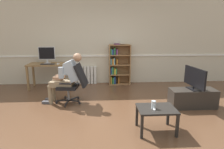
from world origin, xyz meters
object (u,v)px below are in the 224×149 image
Objects in this scene: computer_desk at (48,68)px; radiator at (84,75)px; imac_monitor at (47,54)px; drinking_glass at (153,105)px; person_seated at (66,77)px; computer_mouse at (58,64)px; tv_screen at (195,78)px; coffee_table at (156,111)px; keyboard at (48,64)px; bookshelf at (118,65)px; spare_remote at (154,109)px; office_chair at (74,82)px; tv_stand at (192,98)px.

radiator is (1.03, 0.39, -0.34)m from computer_desk.
imac_monitor is 3.83m from drinking_glass.
person_seated is 2.27m from drinking_glass.
imac_monitor is 0.41× the size of person_seated.
person_seated is at bearing -69.43° from computer_mouse.
imac_monitor is 4.16m from tv_screen.
tv_screen reaches higher than coffee_table.
drinking_glass is (2.46, -2.61, -0.26)m from keyboard.
drinking_glass is (0.34, -3.05, -0.14)m from bookshelf.
spare_remote is (2.50, -2.78, -0.19)m from computer_desk.
office_chair reaches higher than computer_desk.
imac_monitor reaches higher than tv_screen.
person_seated is 2.30m from spare_remote.
tv_stand is (3.67, -1.58, -0.55)m from keyboard.
coffee_table is at bearing -49.71° from computer_mouse.
keyboard is at bearing -168.45° from bookshelf.
bookshelf is 2.10× the size of coffee_table.
bookshelf is 1.18m from radiator.
office_chair is (-1.20, -1.60, -0.12)m from bookshelf.
keyboard is 3.97× the size of computer_mouse.
keyboard is 0.29× the size of bookshelf.
computer_mouse is at bearing 141.08° from spare_remote.
computer_desk is at bearing -136.85° from office_chair.
spare_remote is (-1.21, -1.06, 0.23)m from tv_stand.
person_seated is at bearing 140.76° from coffee_table.
drinking_glass is at bearing -167.64° from coffee_table.
spare_remote is at bearing -80.25° from drinking_glass.
drinking_glass is at bearing 111.74° from spare_remote.
imac_monitor reaches higher than tv_stand.
imac_monitor reaches higher than computer_desk.
bookshelf is 9.13× the size of spare_remote.
imac_monitor is at bearing -142.61° from person_seated.
person_seated reaches higher than keyboard.
computer_desk is 0.20m from keyboard.
radiator reaches higher than spare_remote.
computer_mouse is (0.36, -0.20, -0.27)m from imac_monitor.
person_seated is (0.80, -1.36, -0.39)m from imac_monitor.
coffee_table is at bearing 124.51° from tv_screen.
tv_stand is 1.63m from spare_remote.
computer_desk is 1.50m from person_seated.
office_chair is at bearing 148.28° from spare_remote.
bookshelf is at bearing 145.72° from person_seated.
drinking_glass is at bearing -50.64° from computer_mouse.
drinking_glass is (-0.06, -0.01, 0.13)m from coffee_table.
imac_monitor reaches higher than coffee_table.
computer_mouse is (0.34, -0.12, 0.14)m from computer_desk.
tv_screen is (3.37, -1.60, -0.08)m from computer_mouse.
imac_monitor is at bearing 151.39° from computer_mouse.
radiator reaches higher than drinking_glass.
radiator reaches higher than tv_stand.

